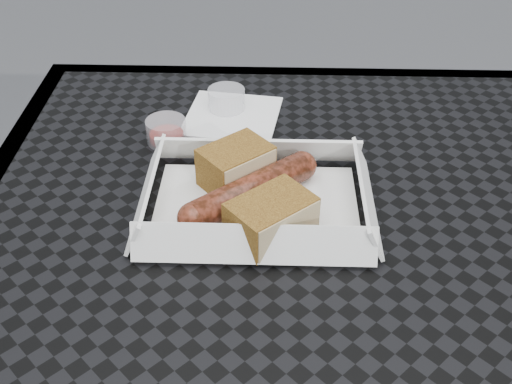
{
  "coord_description": "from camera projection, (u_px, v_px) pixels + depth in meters",
  "views": [
    {
      "loc": [
        -0.06,
        -0.49,
        1.18
      ],
      "look_at": [
        -0.08,
        0.05,
        0.78
      ],
      "focal_mm": 45.0,
      "sensor_mm": 36.0,
      "label": 1
    }
  ],
  "objects": [
    {
      "name": "food_tray",
      "position": [
        256.0,
        207.0,
        0.7
      ],
      "size": [
        0.22,
        0.15,
        0.0
      ],
      "primitive_type": "cube",
      "color": "white",
      "rests_on": "patio_table"
    },
    {
      "name": "bratwurst",
      "position": [
        250.0,
        191.0,
        0.69
      ],
      "size": [
        0.15,
        0.13,
        0.03
      ],
      "rotation": [
        0.0,
        0.0,
        0.71
      ],
      "color": "maroon",
      "rests_on": "food_tray"
    },
    {
      "name": "condiment_cup_sauce",
      "position": [
        166.0,
        131.0,
        0.8
      ],
      "size": [
        0.05,
        0.05,
        0.03
      ],
      "primitive_type": "cylinder",
      "color": "maroon",
      "rests_on": "patio_table"
    },
    {
      "name": "condiment_cup_empty",
      "position": [
        226.0,
        100.0,
        0.86
      ],
      "size": [
        0.05,
        0.05,
        0.03
      ],
      "primitive_type": "cylinder",
      "color": "silver",
      "rests_on": "patio_table"
    },
    {
      "name": "patio_table",
      "position": [
        326.0,
        295.0,
        0.7
      ],
      "size": [
        0.8,
        0.8,
        0.74
      ],
      "color": "black",
      "rests_on": "ground"
    },
    {
      "name": "napkin",
      "position": [
        232.0,
        116.0,
        0.86
      ],
      "size": [
        0.14,
        0.14,
        0.0
      ],
      "primitive_type": "cube",
      "rotation": [
        0.0,
        0.0,
        -0.14
      ],
      "color": "white",
      "rests_on": "patio_table"
    },
    {
      "name": "bread_far",
      "position": [
        271.0,
        218.0,
        0.65
      ],
      "size": [
        0.1,
        0.1,
        0.04
      ],
      "primitive_type": "cube",
      "rotation": [
        0.0,
        0.0,
        0.71
      ],
      "color": "brown",
      "rests_on": "food_tray"
    },
    {
      "name": "bread_near",
      "position": [
        236.0,
        166.0,
        0.72
      ],
      "size": [
        0.09,
        0.09,
        0.05
      ],
      "primitive_type": "cube",
      "rotation": [
        0.0,
        0.0,
        0.71
      ],
      "color": "brown",
      "rests_on": "food_tray"
    },
    {
      "name": "veg_garnish",
      "position": [
        302.0,
        238.0,
        0.65
      ],
      "size": [
        0.03,
        0.03,
        0.0
      ],
      "color": "#FF620B",
      "rests_on": "food_tray"
    }
  ]
}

